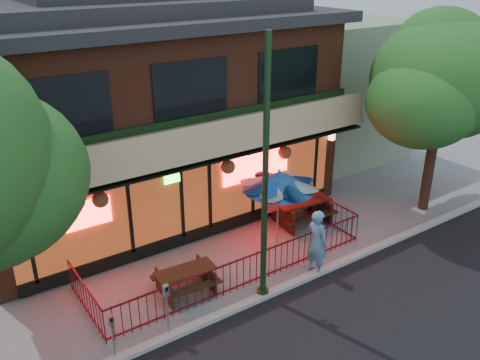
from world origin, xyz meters
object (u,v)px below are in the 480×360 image
Objects in this scene: picnic_table_left at (186,277)px; patio_umbrella at (279,180)px; street_tree_right at (443,72)px; picnic_table_right at (302,208)px; parking_meter_far at (112,330)px; parking_meter_near at (167,302)px; pedestrian at (317,242)px; street_light at (265,191)px.

patio_umbrella is at bearing 10.26° from picnic_table_left.
picnic_table_right is at bearing 160.19° from street_tree_right.
picnic_table_left is at bearing 177.90° from street_tree_right.
patio_umbrella reaches higher than picnic_table_left.
street_tree_right is at bearing 4.60° from parking_meter_far.
picnic_table_left is 1.89m from parking_meter_near.
picnic_table_left is at bearing 65.25° from pedestrian.
parking_meter_far is at bearing 180.00° from parking_meter_near.
parking_meter_far is (-4.21, 0.00, -2.33)m from street_light.
picnic_table_right is 8.23m from parking_meter_far.
street_light is at bearing -0.04° from parking_meter_far.
street_tree_right is at bearing -9.72° from patio_umbrella.
patio_umbrella is at bearing -8.49° from pedestrian.
street_tree_right reaches higher than pedestrian.
parking_meter_near is 1.23× the size of parking_meter_far.
pedestrian reaches higher than parking_meter_near.
patio_umbrella is 5.44m from parking_meter_near.
picnic_table_right is 3.06m from pedestrian.
picnic_table_right is 0.83× the size of patio_umbrella.
parking_meter_far is at bearing 179.96° from street_light.
picnic_table_right is at bearing -38.00° from pedestrian.
pedestrian is (-1.66, -2.54, 0.45)m from picnic_table_right.
street_tree_right reaches higher than parking_meter_far.
street_light is 2.74× the size of patio_umbrella.
street_light is at bearing -144.26° from picnic_table_right.
parking_meter_far is at bearing -152.57° from picnic_table_left.
parking_meter_far is at bearing -162.24° from patio_umbrella.
street_light is 4.10× the size of picnic_table_left.
street_tree_right is at bearing -19.81° from picnic_table_right.
patio_umbrella reaches higher than parking_meter_far.
street_tree_right is (8.04, 0.99, 1.81)m from street_light.
picnic_table_right is at bearing 21.87° from parking_meter_near.
picnic_table_left is at bearing -169.74° from patio_umbrella.
parking_meter_far is (-6.15, -0.05, -0.19)m from pedestrian.
street_light is 1.00× the size of street_tree_right.
street_light is 5.14m from picnic_table_right.
parking_meter_far is at bearing 85.61° from pedestrian.
street_light reaches higher than pedestrian.
picnic_table_right is 6.96m from parking_meter_near.
parking_meter_near is at bearing 85.75° from pedestrian.
street_light is 8.30m from street_tree_right.
picnic_table_left is 0.67× the size of patio_umbrella.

